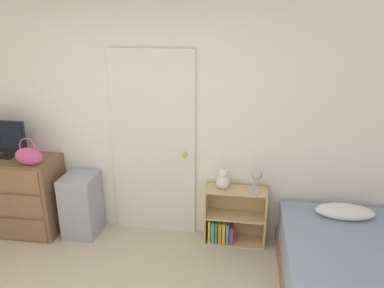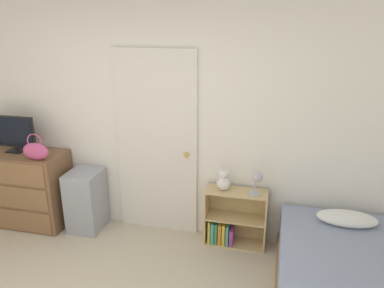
{
  "view_description": "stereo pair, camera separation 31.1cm",
  "coord_description": "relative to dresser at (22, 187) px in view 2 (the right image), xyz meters",
  "views": [
    {
      "loc": [
        1.06,
        -1.6,
        2.35
      ],
      "look_at": [
        0.54,
        1.88,
        1.14
      ],
      "focal_mm": 35.0,
      "sensor_mm": 36.0,
      "label": 1
    },
    {
      "loc": [
        1.37,
        -1.54,
        2.35
      ],
      "look_at": [
        0.54,
        1.88,
        1.14
      ],
      "focal_mm": 35.0,
      "sensor_mm": 36.0,
      "label": 2
    }
  ],
  "objects": [
    {
      "name": "wall_back",
      "position": [
        1.52,
        0.3,
        0.83
      ],
      "size": [
        10.0,
        0.06,
        2.55
      ],
      "color": "white",
      "rests_on": "ground_plane"
    },
    {
      "name": "door_closed",
      "position": [
        1.6,
        0.24,
        0.58
      ],
      "size": [
        0.91,
        0.09,
        2.05
      ],
      "color": "silver",
      "rests_on": "ground_plane"
    },
    {
      "name": "dresser",
      "position": [
        0.0,
        0.0,
        0.0
      ],
      "size": [
        1.09,
        0.49,
        0.88
      ],
      "color": "brown",
      "rests_on": "ground_plane"
    },
    {
      "name": "tv",
      "position": [
        -0.02,
        0.03,
        0.66
      ],
      "size": [
        0.53,
        0.16,
        0.42
      ],
      "color": "black",
      "rests_on": "dresser"
    },
    {
      "name": "handbag",
      "position": [
        0.37,
        -0.15,
        0.54
      ],
      "size": [
        0.3,
        0.12,
        0.29
      ],
      "color": "#C64C7F",
      "rests_on": "dresser"
    },
    {
      "name": "storage_bin",
      "position": [
        0.8,
        0.04,
        -0.09
      ],
      "size": [
        0.35,
        0.41,
        0.7
      ],
      "color": "#999EA8",
      "rests_on": "ground_plane"
    },
    {
      "name": "bookshelf",
      "position": [
        2.45,
        0.13,
        -0.19
      ],
      "size": [
        0.65,
        0.26,
        0.63
      ],
      "color": "tan",
      "rests_on": "ground_plane"
    },
    {
      "name": "teddy_bear",
      "position": [
        2.37,
        0.12,
        0.28
      ],
      "size": [
        0.14,
        0.14,
        0.22
      ],
      "color": "silver",
      "rests_on": "bookshelf"
    },
    {
      "name": "desk_lamp",
      "position": [
        2.71,
        0.08,
        0.37
      ],
      "size": [
        0.14,
        0.14,
        0.26
      ],
      "color": "#B2B2B7",
      "rests_on": "bookshelf"
    }
  ]
}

